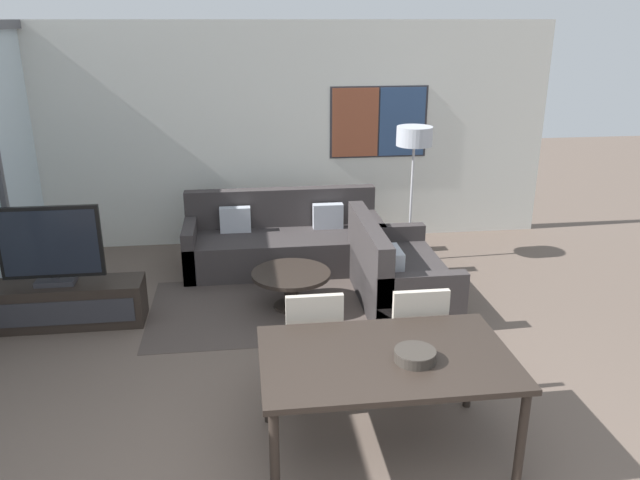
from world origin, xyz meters
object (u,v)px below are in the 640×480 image
object	(u,v)px
television	(51,247)
dining_chair_centre	(415,332)
sofa_main	(283,243)
sofa_side	(394,276)
dining_chair_left	(313,336)
dining_table	(386,365)
floor_lamp	(414,144)
tv_console	(60,304)
coffee_table	(291,281)
fruit_bowl	(415,355)

from	to	relation	value
television	dining_chair_centre	xyz separation A→B (m)	(3.08, -1.54, -0.28)
sofa_main	sofa_side	distance (m)	1.58
sofa_main	dining_chair_left	bearing A→B (deg)	-89.27
dining_table	dining_chair_left	world-z (taller)	dining_chair_left
floor_lamp	dining_chair_centre	bearing A→B (deg)	-104.34
tv_console	dining_chair_centre	world-z (taller)	dining_chair_centre
dining_chair_centre	floor_lamp	bearing A→B (deg)	75.66
dining_chair_left	television	bearing A→B (deg)	146.37
coffee_table	fruit_bowl	bearing A→B (deg)	-76.27
dining_chair_centre	fruit_bowl	world-z (taller)	dining_chair_centre
fruit_bowl	floor_lamp	size ratio (longest dim) A/B	0.16
sofa_side	fruit_bowl	size ratio (longest dim) A/B	5.84
sofa_side	floor_lamp	distance (m)	1.67
dining_chair_left	dining_chair_centre	distance (m)	0.79
fruit_bowl	television	bearing A→B (deg)	140.50
dining_table	fruit_bowl	size ratio (longest dim) A/B	6.10
tv_console	sofa_side	bearing A→B (deg)	1.80
television	floor_lamp	world-z (taller)	floor_lamp
coffee_table	dining_chair_left	distance (m)	1.63
coffee_table	dining_chair_centre	xyz separation A→B (m)	(0.83, -1.63, 0.23)
television	dining_table	distance (m)	3.51
television	dining_chair_centre	bearing A→B (deg)	-26.62
sofa_main	fruit_bowl	xyz separation A→B (m)	(0.60, -3.61, 0.51)
dining_chair_centre	floor_lamp	size ratio (longest dim) A/B	0.56
dining_chair_left	tv_console	bearing A→B (deg)	146.38
sofa_main	dining_chair_centre	xyz separation A→B (m)	(0.83, -2.81, 0.24)
tv_console	sofa_side	world-z (taller)	sofa_side
tv_console	television	xyz separation A→B (m)	(0.00, 0.00, 0.59)
sofa_main	sofa_side	bearing A→B (deg)	-47.41
sofa_main	coffee_table	size ratio (longest dim) A/B	2.85
coffee_table	dining_chair_left	bearing A→B (deg)	-88.74
coffee_table	dining_table	distance (m)	2.42
tv_console	fruit_bowl	xyz separation A→B (m)	(2.85, -2.35, 0.58)
coffee_table	fruit_bowl	size ratio (longest dim) A/B	2.99
sofa_main	floor_lamp	xyz separation A→B (m)	(1.53, -0.05, 1.16)
dining_table	dining_chair_centre	distance (m)	0.83
sofa_side	fruit_bowl	world-z (taller)	sofa_side
television	sofa_main	xyz separation A→B (m)	(2.25, 1.27, -0.52)
sofa_side	dining_chair_centre	size ratio (longest dim) A/B	1.70
coffee_table	floor_lamp	xyz separation A→B (m)	(1.53, 1.13, 1.15)
television	sofa_side	distance (m)	3.36
tv_console	sofa_main	distance (m)	2.58
television	coffee_table	distance (m)	2.31
television	coffee_table	xyz separation A→B (m)	(2.25, 0.09, -0.51)
sofa_side	coffee_table	world-z (taller)	sofa_side
television	fruit_bowl	world-z (taller)	television
sofa_main	coffee_table	distance (m)	1.18
sofa_side	sofa_main	bearing A→B (deg)	42.59
television	sofa_side	world-z (taller)	television
floor_lamp	tv_console	bearing A→B (deg)	-162.12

